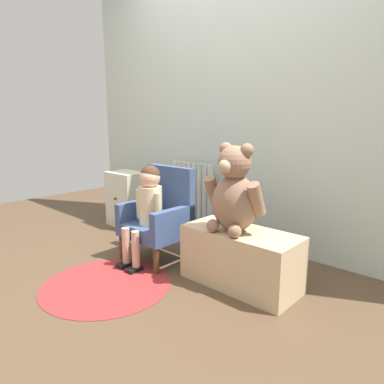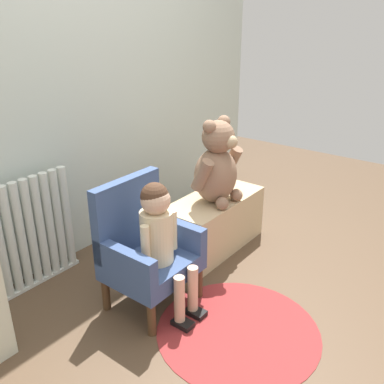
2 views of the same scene
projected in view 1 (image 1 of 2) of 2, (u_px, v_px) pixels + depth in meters
name	position (u px, v px, depth m)	size (l,w,h in m)	color
ground_plane	(116.00, 290.00, 2.13)	(6.00, 6.00, 0.00)	brown
back_wall	(241.00, 100.00, 2.82)	(3.80, 0.05, 2.40)	silver
radiator	(192.00, 198.00, 3.19)	(0.50, 0.05, 0.66)	silver
small_dresser	(127.00, 199.00, 3.40)	(0.38, 0.28, 0.54)	beige
child_armchair	(160.00, 216.00, 2.58)	(0.45, 0.39, 0.70)	#394F7E
child_figure	(148.00, 201.00, 2.47)	(0.25, 0.35, 0.72)	beige
low_bench	(240.00, 258.00, 2.17)	(0.74, 0.34, 0.36)	tan
large_teddy_bear	(234.00, 193.00, 2.08)	(0.40, 0.28, 0.55)	#8E6B53
floor_rug	(106.00, 285.00, 2.19)	(0.82, 0.82, 0.01)	maroon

